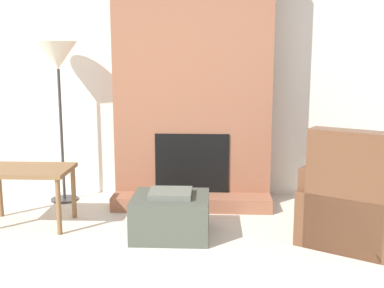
{
  "coord_description": "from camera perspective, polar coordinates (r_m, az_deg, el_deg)",
  "views": [
    {
      "loc": [
        0.22,
        -2.29,
        1.53
      ],
      "look_at": [
        0.0,
        2.53,
        0.65
      ],
      "focal_mm": 45.0,
      "sensor_mm": 36.0,
      "label": 1
    }
  ],
  "objects": [
    {
      "name": "floor_lamp_left",
      "position": [
        5.18,
        -15.61,
        9.35
      ],
      "size": [
        0.41,
        0.41,
        1.68
      ],
      "color": "#333333",
      "rests_on": "ground_plane"
    },
    {
      "name": "wall_back",
      "position": [
        5.27,
        0.23,
        7.89
      ],
      "size": [
        7.61,
        0.06,
        2.6
      ],
      "primitive_type": "cube",
      "color": "silver",
      "rests_on": "ground_plane"
    },
    {
      "name": "side_table",
      "position": [
        4.6,
        -19.05,
        -3.55
      ],
      "size": [
        0.8,
        0.53,
        0.54
      ],
      "color": "brown",
      "rests_on": "ground_plane"
    },
    {
      "name": "fireplace",
      "position": [
        5.02,
        0.11,
        7.21
      ],
      "size": [
        1.61,
        0.71,
        2.6
      ],
      "color": "#935B42",
      "rests_on": "ground_plane"
    },
    {
      "name": "armchair",
      "position": [
        4.31,
        18.99,
        -6.77
      ],
      "size": [
        1.19,
        1.29,
        0.97
      ],
      "rotation": [
        0.0,
        0.0,
        2.61
      ],
      "color": "brown",
      "rests_on": "ground_plane"
    },
    {
      "name": "ottoman",
      "position": [
        4.18,
        -2.54,
        -8.41
      ],
      "size": [
        0.65,
        0.57,
        0.4
      ],
      "color": "#474C42",
      "rests_on": "ground_plane"
    }
  ]
}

